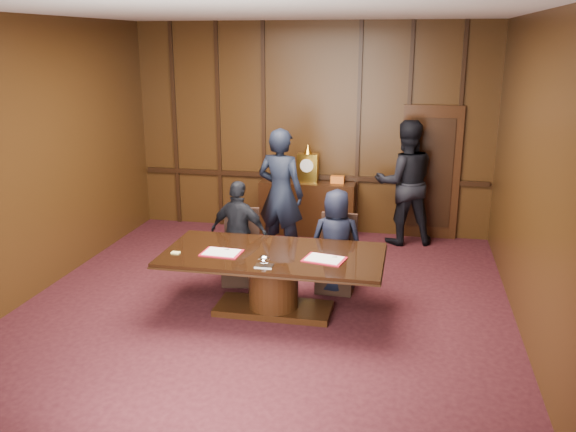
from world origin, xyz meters
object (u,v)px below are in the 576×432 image
object	(u,v)px
sideboard	(307,206)
signatory_left	(239,233)
witness_right	(405,183)
witness_left	(281,194)
signatory_right	(336,241)
conference_table	(273,273)

from	to	relation	value
sideboard	signatory_left	world-z (taller)	sideboard
sideboard	witness_right	size ratio (longest dim) A/B	0.80
witness_right	sideboard	bearing A→B (deg)	-19.79
witness_left	sideboard	bearing A→B (deg)	-86.12
sideboard	signatory_left	bearing A→B (deg)	-102.04
sideboard	witness_left	world-z (taller)	witness_left
signatory_left	witness_left	world-z (taller)	witness_left
sideboard	signatory_right	bearing A→B (deg)	-71.69
conference_table	witness_left	bearing A→B (deg)	99.75
signatory_left	signatory_right	distance (m)	1.30
sideboard	signatory_left	distance (m)	2.45
signatory_right	witness_left	size ratio (longest dim) A/B	0.70
signatory_right	witness_left	world-z (taller)	witness_left
witness_left	signatory_left	bearing A→B (deg)	87.51
conference_table	signatory_left	distance (m)	1.05
witness_right	signatory_left	bearing A→B (deg)	32.42
signatory_right	witness_right	size ratio (longest dim) A/B	0.69
sideboard	signatory_left	size ratio (longest dim) A/B	1.13
witness_left	witness_right	xyz separation A→B (m)	(1.80, 1.08, 0.02)
signatory_right	witness_left	distance (m)	1.54
conference_table	sideboard	bearing A→B (deg)	92.52
sideboard	witness_right	distance (m)	1.69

